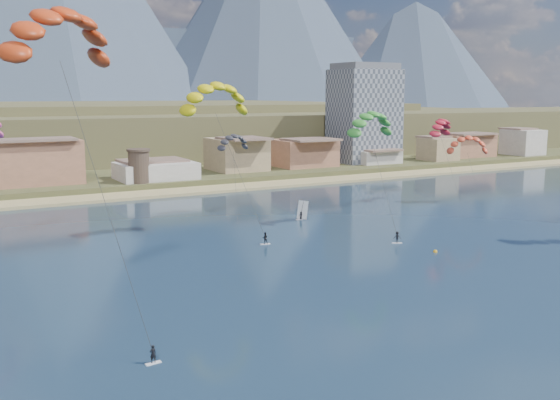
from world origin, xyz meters
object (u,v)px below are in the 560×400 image
apartment_tower (364,114)px  kitesurfer_yellow (215,94)px  windsurfer (302,214)px  buoy (435,252)px  kitesurfer_green (371,121)px  kitesurfer_red (58,27)px  watchtower (139,166)px

apartment_tower → kitesurfer_yellow: (-83.30, -70.67, 6.33)m
windsurfer → buoy: (4.69, -32.26, -1.06)m
kitesurfer_green → apartment_tower: bearing=54.2°
windsurfer → apartment_tower: bearing=46.1°
kitesurfer_red → kitesurfer_yellow: (31.46, 36.95, -6.02)m
windsurfer → buoy: bearing=-81.7°
watchtower → kitesurfer_green: size_ratio=0.35×
kitesurfer_green → buoy: (-4.37, -22.81, -19.16)m
kitesurfer_yellow → windsurfer: (19.80, 4.64, -22.99)m
windsurfer → buoy: windsurfer is taller
kitesurfer_yellow → windsurfer: size_ratio=7.51×
watchtower → kitesurfer_red: (-34.76, -93.62, 23.80)m
kitesurfer_red → kitesurfer_yellow: 48.90m
kitesurfer_red → watchtower: bearing=69.6°
kitesurfer_red → kitesurfer_yellow: kitesurfer_red is taller
apartment_tower → kitesurfer_red: apartment_tower is taller
apartment_tower → watchtower: bearing=-170.1°
kitesurfer_red → buoy: bearing=9.5°
kitesurfer_yellow → apartment_tower: bearing=40.3°
apartment_tower → windsurfer: bearing=-133.9°
kitesurfer_red → kitesurfer_green: 69.21m
watchtower → apartment_tower: bearing=9.9°
kitesurfer_red → kitesurfer_green: kitesurfer_red is taller
watchtower → kitesurfer_yellow: size_ratio=0.31×
watchtower → kitesurfer_green: (25.56, -61.48, 12.91)m
kitesurfer_red → windsurfer: (51.26, 41.60, -29.00)m
watchtower → kitesurfer_green: bearing=-67.4°
kitesurfer_yellow → buoy: kitesurfer_yellow is taller
kitesurfer_red → windsurfer: size_ratio=9.04×
kitesurfer_yellow → windsurfer: bearing=13.2°
kitesurfer_yellow → buoy: bearing=-48.4°
apartment_tower → watchtower: apartment_tower is taller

